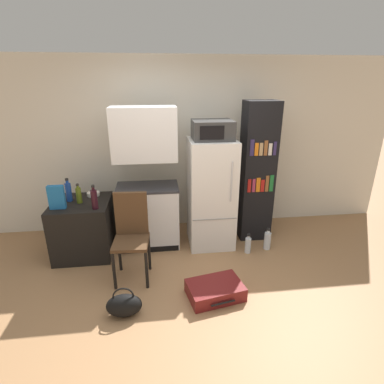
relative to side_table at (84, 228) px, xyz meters
name	(u,v)px	position (x,y,z in m)	size (l,w,h in m)	color
ground_plane	(193,305)	(1.34, -1.23, -0.37)	(24.00, 24.00, 0.00)	#A3754C
wall_back	(190,146)	(1.54, 0.77, 0.92)	(6.40, 0.10, 2.59)	silver
side_table	(84,228)	(0.00, 0.00, 0.00)	(0.74, 0.74, 0.75)	black
kitchen_hutch	(147,185)	(0.88, 0.12, 0.53)	(0.85, 0.50, 1.94)	white
refrigerator	(211,194)	(1.75, 0.06, 0.39)	(0.62, 0.64, 1.52)	white
microwave	(213,130)	(1.75, 0.06, 1.27)	(0.52, 0.43, 0.25)	#333333
bookshelf	(257,173)	(2.44, 0.19, 0.63)	(0.45, 0.37, 2.00)	black
bottle_blue_soda	(69,192)	(-0.14, 0.06, 0.51)	(0.08, 0.08, 0.31)	#1E47A3
bottle_olive_oil	(79,195)	(0.00, -0.02, 0.48)	(0.07, 0.07, 0.26)	#566619
bottle_wine_dark	(94,199)	(0.24, -0.24, 0.50)	(0.08, 0.08, 0.31)	black
bowl	(93,194)	(0.13, 0.22, 0.40)	(0.17, 0.17, 0.05)	silver
cereal_box	(57,197)	(-0.22, -0.18, 0.52)	(0.19, 0.07, 0.30)	#1E66A8
chair	(131,229)	(0.69, -0.59, 0.24)	(0.43, 0.43, 1.05)	black
suitcase_large_flat	(215,290)	(1.60, -1.12, -0.30)	(0.66, 0.50, 0.16)	maroon
handbag	(124,305)	(0.63, -1.29, -0.25)	(0.36, 0.20, 0.33)	black
water_bottle_front	(248,245)	(2.22, -0.29, -0.25)	(0.08, 0.08, 0.28)	silver
water_bottle_middle	(267,240)	(2.52, -0.23, -0.24)	(0.09, 0.09, 0.32)	silver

